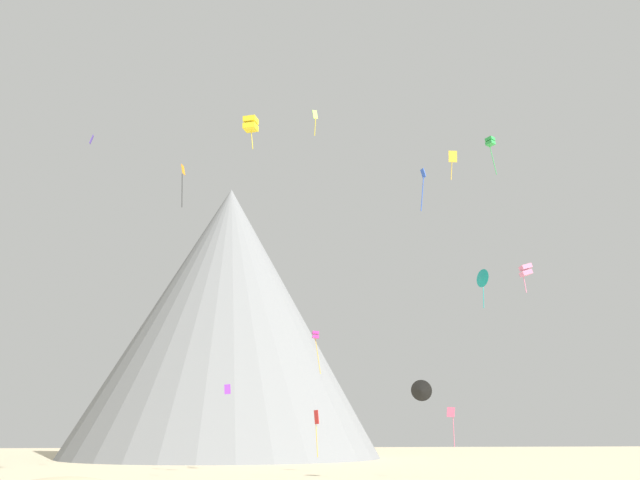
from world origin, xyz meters
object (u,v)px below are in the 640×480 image
Objects in this scene: kite_teal_mid at (482,278)px; rock_massif at (222,325)px; kite_red_low at (317,423)px; kite_violet_low at (227,389)px; kite_gold_high at (453,159)px; kite_rainbow_low at (452,417)px; kite_orange_high at (183,176)px; kite_lime_high at (315,118)px; kite_green_high at (490,142)px; kite_black_low at (421,391)px; kite_indigo_high at (92,139)px; kite_blue_high at (423,182)px; kite_magenta_mid at (316,336)px; kite_pink_mid at (526,270)px; kite_yellow_high at (251,124)px.

rock_massif is at bearing -174.86° from kite_teal_mid.
kite_red_low is 16.64m from kite_violet_low.
kite_gold_high is (-5.98, -9.45, 10.60)m from kite_teal_mid.
kite_gold_high is 2.53× the size of kite_violet_low.
kite_red_low is 14.99m from kite_rainbow_low.
kite_orange_high is (-4.85, -59.34, 9.93)m from rock_massif.
kite_lime_high is 0.73× the size of kite_green_high.
kite_teal_mid is at bearing 79.22° from kite_black_low.
kite_indigo_high is 13.80m from kite_orange_high.
rock_massif is 86.60m from kite_blue_high.
kite_indigo_high is (-28.66, 7.47, 35.81)m from kite_red_low.
kite_red_low is at bearing 125.94° from kite_black_low.
kite_orange_high is at bearing 100.37° from kite_magenta_mid.
kite_rainbow_low is at bearing 18.05° from kite_pink_mid.
kite_magenta_mid is 13.56m from kite_violet_low.
kite_blue_high reaches higher than kite_magenta_mid.
kite_black_low is (-12.67, -13.11, -27.87)m from kite_green_high.
kite_pink_mid reaches higher than kite_magenta_mid.
kite_pink_mid is at bearing -141.23° from kite_magenta_mid.
kite_green_high is 7.12m from kite_gold_high.
kite_green_high is 33.31m from kite_black_low.
kite_gold_high reaches higher than kite_black_low.
kite_orange_high reaches higher than kite_black_low.
kite_green_high is at bearing -135.52° from kite_magenta_mid.
kite_orange_high reaches higher than kite_teal_mid.
kite_green_high is 0.87× the size of kite_red_low.
kite_yellow_high is (-26.55, 1.81, 1.44)m from kite_green_high.
kite_magenta_mid is 1.42× the size of kite_yellow_high.
kite_green_high reaches higher than kite_black_low.
kite_yellow_high is at bearing -87.50° from rock_massif.
kite_green_high reaches higher than kite_red_low.
kite_green_high is at bearing -72.25° from kite_yellow_high.
kite_pink_mid is 19.84m from kite_black_low.
kite_red_low is 34.64m from kite_orange_high.
kite_lime_high is 18.76m from kite_orange_high.
kite_magenta_mid reaches higher than kite_rainbow_low.
rock_massif reaches higher than kite_orange_high.
kite_orange_high is at bearing 107.71° from kite_violet_low.
rock_massif is 54.22× the size of kite_indigo_high.
rock_massif is 60.72m from kite_indigo_high.
kite_indigo_high reaches higher than kite_yellow_high.
kite_orange_high reaches higher than kite_violet_low.
kite_magenta_mid is (-17.99, 22.90, -3.74)m from kite_pink_mid.
kite_lime_high is 20.30m from kite_green_high.
kite_rainbow_low is (24.74, -14.98, -3.73)m from kite_violet_low.
kite_pink_mid is 28.38m from kite_red_low.
kite_gold_high is 27.40m from kite_black_low.
kite_teal_mid is 1.07× the size of kite_rainbow_low.
kite_yellow_high is 26.37m from kite_indigo_high.
kite_magenta_mid is (-17.81, 11.52, -5.40)m from kite_teal_mid.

